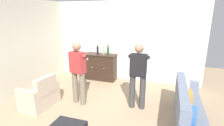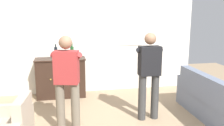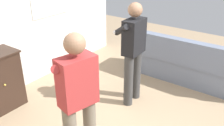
{
  "view_description": "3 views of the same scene",
  "coord_description": "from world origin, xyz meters",
  "px_view_note": "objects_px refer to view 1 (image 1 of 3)",
  "views": [
    {
      "loc": [
        1.46,
        -3.39,
        2.36
      ],
      "look_at": [
        0.12,
        0.65,
        1.16
      ],
      "focal_mm": 28.0,
      "sensor_mm": 36.0,
      "label": 1
    },
    {
      "loc": [
        -0.76,
        -3.67,
        2.09
      ],
      "look_at": [
        0.07,
        0.66,
        1.15
      ],
      "focal_mm": 40.0,
      "sensor_mm": 36.0,
      "label": 2
    },
    {
      "loc": [
        -2.35,
        -1.17,
        2.42
      ],
      "look_at": [
        0.05,
        0.57,
        1.02
      ],
      "focal_mm": 40.0,
      "sensor_mm": 36.0,
      "label": 3
    }
  ],
  "objects_px": {
    "sideboard_cabinet": "(100,67)",
    "person_standing_right": "(138,73)",
    "bottle_wine_green": "(104,52)",
    "person_standing_left": "(78,70)",
    "bottle_liquor_amber": "(98,50)",
    "couch": "(188,111)",
    "bottle_spirits_clear": "(108,50)",
    "armchair": "(40,96)"
  },
  "relations": [
    {
      "from": "couch",
      "to": "bottle_spirits_clear",
      "type": "distance_m",
      "value": 3.38
    },
    {
      "from": "couch",
      "to": "bottle_liquor_amber",
      "type": "bearing_deg",
      "value": 145.35
    },
    {
      "from": "sideboard_cabinet",
      "to": "bottle_liquor_amber",
      "type": "height_order",
      "value": "bottle_liquor_amber"
    },
    {
      "from": "couch",
      "to": "sideboard_cabinet",
      "type": "height_order",
      "value": "sideboard_cabinet"
    },
    {
      "from": "person_standing_left",
      "to": "couch",
      "type": "bearing_deg",
      "value": -3.66
    },
    {
      "from": "couch",
      "to": "person_standing_left",
      "type": "height_order",
      "value": "person_standing_left"
    },
    {
      "from": "armchair",
      "to": "bottle_wine_green",
      "type": "distance_m",
      "value": 2.62
    },
    {
      "from": "armchair",
      "to": "person_standing_left",
      "type": "height_order",
      "value": "person_standing_left"
    },
    {
      "from": "bottle_liquor_amber",
      "to": "person_standing_right",
      "type": "height_order",
      "value": "person_standing_right"
    },
    {
      "from": "sideboard_cabinet",
      "to": "bottle_spirits_clear",
      "type": "bearing_deg",
      "value": 10.27
    },
    {
      "from": "couch",
      "to": "sideboard_cabinet",
      "type": "bearing_deg",
      "value": 144.49
    },
    {
      "from": "sideboard_cabinet",
      "to": "bottle_spirits_clear",
      "type": "height_order",
      "value": "bottle_spirits_clear"
    },
    {
      "from": "bottle_spirits_clear",
      "to": "person_standing_right",
      "type": "relative_size",
      "value": 0.22
    },
    {
      "from": "bottle_wine_green",
      "to": "bottle_liquor_amber",
      "type": "relative_size",
      "value": 0.79
    },
    {
      "from": "sideboard_cabinet",
      "to": "bottle_spirits_clear",
      "type": "xyz_separation_m",
      "value": [
        0.29,
        0.05,
        0.62
      ]
    },
    {
      "from": "armchair",
      "to": "bottle_wine_green",
      "type": "height_order",
      "value": "bottle_wine_green"
    },
    {
      "from": "couch",
      "to": "bottle_wine_green",
      "type": "xyz_separation_m",
      "value": [
        -2.7,
        2.02,
        0.71
      ]
    },
    {
      "from": "couch",
      "to": "bottle_spirits_clear",
      "type": "xyz_separation_m",
      "value": [
        -2.55,
        2.08,
        0.75
      ]
    },
    {
      "from": "person_standing_left",
      "to": "person_standing_right",
      "type": "xyz_separation_m",
      "value": [
        1.53,
        0.25,
        0.0
      ]
    },
    {
      "from": "bottle_spirits_clear",
      "to": "couch",
      "type": "bearing_deg",
      "value": -39.17
    },
    {
      "from": "armchair",
      "to": "person_standing_right",
      "type": "xyz_separation_m",
      "value": [
        2.41,
        0.74,
        0.65
      ]
    },
    {
      "from": "couch",
      "to": "bottle_wine_green",
      "type": "distance_m",
      "value": 3.45
    },
    {
      "from": "person_standing_left",
      "to": "person_standing_right",
      "type": "distance_m",
      "value": 1.55
    },
    {
      "from": "armchair",
      "to": "bottle_spirits_clear",
      "type": "distance_m",
      "value": 2.73
    },
    {
      "from": "sideboard_cabinet",
      "to": "bottle_wine_green",
      "type": "xyz_separation_m",
      "value": [
        0.14,
        -0.01,
        0.58
      ]
    },
    {
      "from": "bottle_spirits_clear",
      "to": "person_standing_left",
      "type": "bearing_deg",
      "value": -94.59
    },
    {
      "from": "sideboard_cabinet",
      "to": "person_standing_right",
      "type": "xyz_separation_m",
      "value": [
        1.67,
        -1.61,
        0.46
      ]
    },
    {
      "from": "bottle_wine_green",
      "to": "bottle_spirits_clear",
      "type": "distance_m",
      "value": 0.16
    },
    {
      "from": "bottle_wine_green",
      "to": "bottle_spirits_clear",
      "type": "xyz_separation_m",
      "value": [
        0.15,
        0.06,
        0.04
      ]
    },
    {
      "from": "bottle_liquor_amber",
      "to": "person_standing_left",
      "type": "xyz_separation_m",
      "value": [
        0.23,
        -1.85,
        -0.16
      ]
    },
    {
      "from": "bottle_wine_green",
      "to": "person_standing_left",
      "type": "height_order",
      "value": "person_standing_left"
    },
    {
      "from": "couch",
      "to": "bottle_wine_green",
      "type": "relative_size",
      "value": 8.56
    },
    {
      "from": "couch",
      "to": "bottle_wine_green",
      "type": "height_order",
      "value": "bottle_wine_green"
    },
    {
      "from": "bottle_spirits_clear",
      "to": "sideboard_cabinet",
      "type": "bearing_deg",
      "value": -169.73
    },
    {
      "from": "bottle_wine_green",
      "to": "bottle_liquor_amber",
      "type": "xyz_separation_m",
      "value": [
        -0.23,
        0.0,
        0.04
      ]
    },
    {
      "from": "couch",
      "to": "bottle_wine_green",
      "type": "bearing_deg",
      "value": 143.17
    },
    {
      "from": "sideboard_cabinet",
      "to": "bottle_liquor_amber",
      "type": "xyz_separation_m",
      "value": [
        -0.09,
        -0.0,
        0.62
      ]
    },
    {
      "from": "bottle_wine_green",
      "to": "bottle_liquor_amber",
      "type": "distance_m",
      "value": 0.24
    },
    {
      "from": "bottle_wine_green",
      "to": "person_standing_left",
      "type": "bearing_deg",
      "value": -90.17
    },
    {
      "from": "sideboard_cabinet",
      "to": "person_standing_right",
      "type": "height_order",
      "value": "person_standing_right"
    },
    {
      "from": "armchair",
      "to": "sideboard_cabinet",
      "type": "xyz_separation_m",
      "value": [
        0.74,
        2.34,
        0.19
      ]
    },
    {
      "from": "bottle_wine_green",
      "to": "bottle_liquor_amber",
      "type": "height_order",
      "value": "bottle_liquor_amber"
    }
  ]
}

